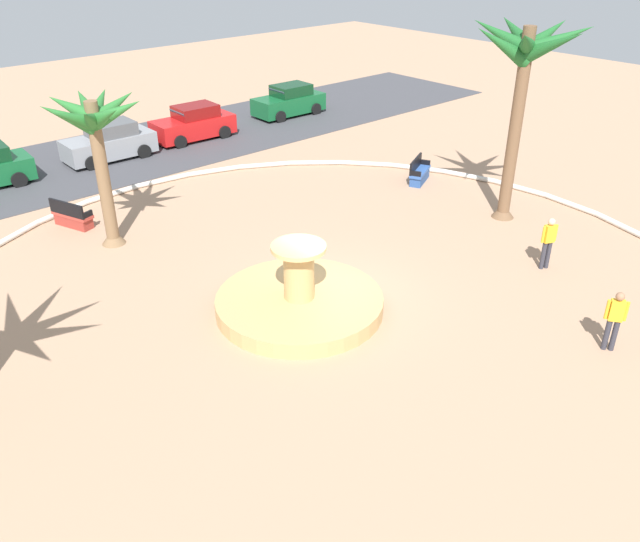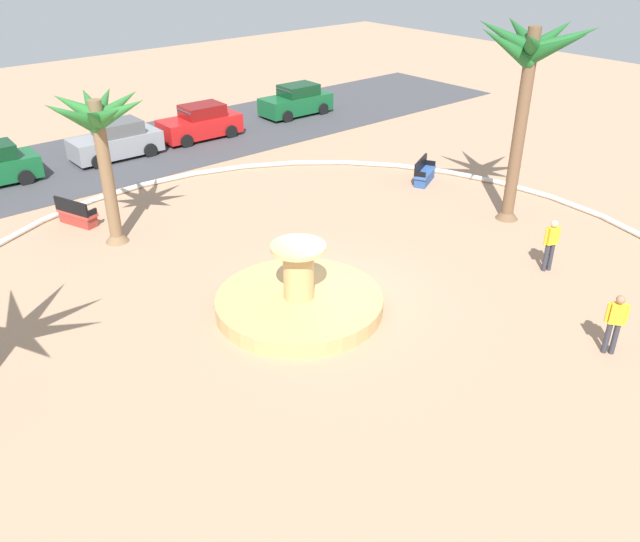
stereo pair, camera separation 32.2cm
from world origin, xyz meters
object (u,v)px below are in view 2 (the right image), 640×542
object	(u,v)px
fountain	(299,301)
person_cyclist_helmet	(615,321)
palm_tree_near_fountain	(529,68)
bench_west	(77,215)
person_cyclist_photo	(551,243)
parked_car_second	(116,141)
bench_east	(424,174)
parked_car_rightmost	(296,101)
parked_car_third	(200,123)
palm_tree_by_curb	(98,127)

from	to	relation	value
fountain	person_cyclist_helmet	world-z (taller)	fountain
palm_tree_near_fountain	bench_west	xyz separation A→B (m)	(-12.23, 9.70, -5.05)
person_cyclist_photo	parked_car_second	distance (m)	19.61
bench_east	bench_west	size ratio (longest dim) A/B	0.99
palm_tree_near_fountain	parked_car_rightmost	bearing A→B (deg)	79.83
bench_west	bench_east	bearing A→B (deg)	-22.59
person_cyclist_photo	parked_car_second	xyz separation A→B (m)	(-5.47, 18.83, -0.18)
bench_east	parked_car_second	world-z (taller)	parked_car_second
parked_car_third	bench_east	bearing A→B (deg)	-71.18
palm_tree_by_curb	parked_car_rightmost	world-z (taller)	palm_tree_by_curb
palm_tree_by_curb	person_cyclist_helmet	bearing A→B (deg)	-64.71
palm_tree_near_fountain	parked_car_third	xyz separation A→B (m)	(-3.43, 15.71, -4.61)
fountain	palm_tree_by_curb	distance (m)	8.57
parked_car_rightmost	bench_west	bearing A→B (deg)	-157.33
person_cyclist_helmet	parked_car_third	bearing A→B (deg)	85.73
parked_car_second	parked_car_rightmost	distance (m)	10.78
palm_tree_by_curb	person_cyclist_photo	xyz separation A→B (m)	(9.36, -10.67, -3.02)
bench_west	parked_car_rightmost	distance (m)	16.38
bench_west	palm_tree_by_curb	bearing A→B (deg)	-78.67
palm_tree_by_curb	person_cyclist_photo	bearing A→B (deg)	-48.74
bench_east	bench_west	xyz separation A→B (m)	(-12.65, 5.26, 0.00)
fountain	bench_east	bearing A→B (deg)	23.43
palm_tree_near_fountain	palm_tree_by_curb	distance (m)	14.04
person_cyclist_photo	parked_car_second	world-z (taller)	person_cyclist_photo
bench_east	person_cyclist_photo	xyz separation A→B (m)	(-2.84, -7.62, 0.61)
palm_tree_by_curb	parked_car_rightmost	size ratio (longest dim) A/B	1.26
person_cyclist_helmet	parked_car_second	world-z (taller)	person_cyclist_helmet
parked_car_second	palm_tree_by_curb	bearing A→B (deg)	-115.50
person_cyclist_photo	palm_tree_near_fountain	bearing A→B (deg)	52.73
bench_west	person_cyclist_helmet	bearing A→B (deg)	-66.46
bench_west	parked_car_second	size ratio (longest dim) A/B	0.42
bench_east	parked_car_rightmost	size ratio (longest dim) A/B	0.41
bench_east	parked_car_second	size ratio (longest dim) A/B	0.41
parked_car_second	parked_car_third	size ratio (longest dim) A/B	0.99
palm_tree_by_curb	person_cyclist_helmet	world-z (taller)	palm_tree_by_curb
parked_car_second	person_cyclist_photo	bearing A→B (deg)	-73.80
bench_east	palm_tree_near_fountain	bearing A→B (deg)	-95.32
person_cyclist_helmet	parked_car_rightmost	world-z (taller)	person_cyclist_helmet
person_cyclist_helmet	parked_car_third	distance (m)	22.45
fountain	palm_tree_by_curb	world-z (taller)	palm_tree_by_curb
bench_west	person_cyclist_helmet	distance (m)	17.87
parked_car_rightmost	parked_car_second	bearing A→B (deg)	-178.07
bench_east	person_cyclist_photo	distance (m)	8.16
fountain	person_cyclist_helmet	bearing A→B (deg)	-54.80
palm_tree_near_fountain	bench_east	bearing A→B (deg)	84.68
bench_west	parked_car_rightmost	xyz separation A→B (m)	(15.11, 6.31, 0.43)
palm_tree_near_fountain	parked_car_second	distance (m)	18.12
palm_tree_by_curb	parked_car_second	xyz separation A→B (m)	(3.89, 8.16, -3.20)
palm_tree_by_curb	parked_car_second	world-z (taller)	palm_tree_by_curb
bench_east	person_cyclist_photo	size ratio (longest dim) A/B	0.97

